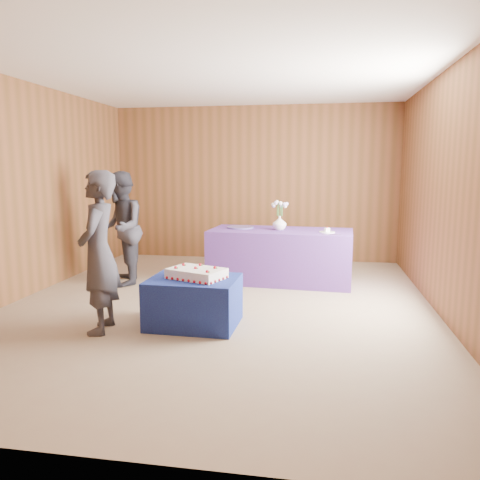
% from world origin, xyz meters
% --- Properties ---
extents(ground, '(6.00, 6.00, 0.00)m').
position_xyz_m(ground, '(0.00, 0.00, 0.00)').
color(ground, gray).
rests_on(ground, ground).
extents(room_shell, '(5.04, 6.04, 2.72)m').
position_xyz_m(room_shell, '(0.00, 0.00, 1.80)').
color(room_shell, brown).
rests_on(room_shell, ground).
extents(cake_table, '(0.92, 0.72, 0.50)m').
position_xyz_m(cake_table, '(-0.10, -0.70, 0.25)').
color(cake_table, navy).
rests_on(cake_table, ground).
extents(serving_table, '(2.05, 1.02, 0.75)m').
position_xyz_m(serving_table, '(0.62, 1.36, 0.38)').
color(serving_table, '#53338E').
rests_on(serving_table, ground).
extents(sheet_cake, '(0.67, 0.57, 0.13)m').
position_xyz_m(sheet_cake, '(-0.07, -0.69, 0.55)').
color(sheet_cake, white).
rests_on(sheet_cake, cake_table).
extents(vase, '(0.23, 0.23, 0.20)m').
position_xyz_m(vase, '(0.60, 1.35, 0.85)').
color(vase, white).
rests_on(vase, serving_table).
extents(flower_spray, '(0.24, 0.24, 0.19)m').
position_xyz_m(flower_spray, '(0.60, 1.35, 1.11)').
color(flower_spray, '#2B6628').
rests_on(flower_spray, vase).
extents(platter, '(0.49, 0.49, 0.02)m').
position_xyz_m(platter, '(0.02, 1.47, 0.76)').
color(platter, '#584993').
rests_on(platter, serving_table).
extents(plate, '(0.27, 0.27, 0.01)m').
position_xyz_m(plate, '(1.27, 1.18, 0.76)').
color(plate, white).
rests_on(plate, serving_table).
extents(cake_slice, '(0.08, 0.07, 0.07)m').
position_xyz_m(cake_slice, '(1.27, 1.18, 0.79)').
color(cake_slice, white).
rests_on(cake_slice, plate).
extents(knife, '(0.26, 0.05, 0.00)m').
position_xyz_m(knife, '(1.32, 0.99, 0.75)').
color(knife, silver).
rests_on(knife, serving_table).
extents(guest_left, '(0.48, 0.64, 1.60)m').
position_xyz_m(guest_left, '(-0.97, -1.03, 0.80)').
color(guest_left, '#34343D').
rests_on(guest_left, ground).
extents(guest_right, '(0.84, 0.94, 1.58)m').
position_xyz_m(guest_right, '(-1.56, 0.81, 0.79)').
color(guest_right, '#31313B').
rests_on(guest_right, ground).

